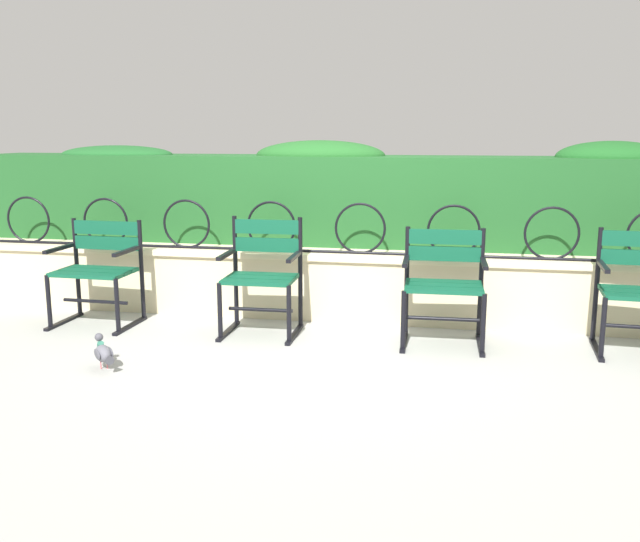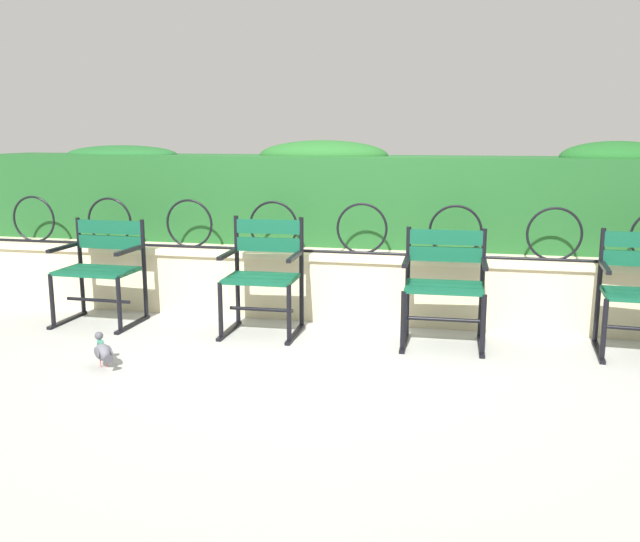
# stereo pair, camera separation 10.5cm
# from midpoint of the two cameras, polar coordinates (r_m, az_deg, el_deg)

# --- Properties ---
(ground_plane) EXTENTS (60.00, 60.00, 0.00)m
(ground_plane) POSITION_cam_midpoint_polar(r_m,az_deg,el_deg) (5.10, 0.36, -6.28)
(ground_plane) COLOR #9E9E99
(stone_wall) EXTENTS (7.02, 0.41, 0.56)m
(stone_wall) POSITION_cam_midpoint_polar(r_m,az_deg,el_deg) (5.83, 2.08, -1.11)
(stone_wall) COLOR beige
(stone_wall) RESTS_ON ground
(iron_arch_fence) EXTENTS (6.48, 0.02, 0.42)m
(iron_arch_fence) POSITION_cam_midpoint_polar(r_m,az_deg,el_deg) (5.71, 0.48, 3.36)
(iron_arch_fence) COLOR black
(iron_arch_fence) RESTS_ON stone_wall
(hedge_row) EXTENTS (6.87, 0.70, 0.91)m
(hedge_row) POSITION_cam_midpoint_polar(r_m,az_deg,el_deg) (6.24, 3.06, 6.26)
(hedge_row) COLOR #1E5123
(hedge_row) RESTS_ON stone_wall
(park_chair_leftmost) EXTENTS (0.65, 0.54, 0.84)m
(park_chair_leftmost) POSITION_cam_midpoint_polar(r_m,az_deg,el_deg) (5.94, -17.00, 0.33)
(park_chair_leftmost) COLOR #0F4C33
(park_chair_leftmost) RESTS_ON ground
(park_chair_centre_left) EXTENTS (0.58, 0.53, 0.89)m
(park_chair_centre_left) POSITION_cam_midpoint_polar(r_m,az_deg,el_deg) (5.40, -4.10, -0.17)
(park_chair_centre_left) COLOR #0F4C33
(park_chair_centre_left) RESTS_ON ground
(park_chair_centre_right) EXTENTS (0.61, 0.53, 0.84)m
(park_chair_centre_right) POSITION_cam_midpoint_polar(r_m,az_deg,el_deg) (5.19, 10.73, -0.92)
(park_chair_centre_right) COLOR #0F4C33
(park_chair_centre_right) RESTS_ON ground
(pigeon_near_chairs) EXTENTS (0.23, 0.24, 0.22)m
(pigeon_near_chairs) POSITION_cam_midpoint_polar(r_m,az_deg,el_deg) (4.85, -16.76, -6.33)
(pigeon_near_chairs) COLOR #5B5B66
(pigeon_near_chairs) RESTS_ON ground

